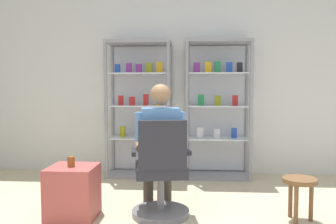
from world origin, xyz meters
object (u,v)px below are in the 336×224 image
office_chair (161,178)px  storage_crate (73,193)px  display_cabinet_left (140,108)px  seated_shopkeeper (160,142)px  display_cabinet_right (217,108)px  tea_glass (71,162)px  wooden_stool (300,187)px

office_chair → storage_crate: bearing=-174.5°
office_chair → storage_crate: office_chair is taller
display_cabinet_left → storage_crate: (-0.38, -1.74, -0.71)m
display_cabinet_left → storage_crate: size_ratio=3.74×
seated_shopkeeper → storage_crate: 0.96m
storage_crate → display_cabinet_right: bearing=49.6°
office_chair → seated_shopkeeper: size_ratio=0.74×
office_chair → tea_glass: size_ratio=9.92×
display_cabinet_left → seated_shopkeeper: 1.58m
display_cabinet_right → seated_shopkeeper: 1.66m
display_cabinet_right → storage_crate: 2.39m
seated_shopkeeper → tea_glass: (-0.82, -0.25, -0.16)m
display_cabinet_left → storage_crate: bearing=-102.4°
seated_shopkeeper → storage_crate: bearing=-163.4°
seated_shopkeeper → storage_crate: size_ratio=2.54×
seated_shopkeeper → wooden_stool: size_ratio=3.16×
display_cabinet_right → office_chair: display_cabinet_right is taller
display_cabinet_left → tea_glass: display_cabinet_left is taller
display_cabinet_right → tea_glass: 2.33m
office_chair → wooden_stool: 1.31m
office_chair → display_cabinet_left: bearing=105.5°
office_chair → seated_shopkeeper: seated_shopkeeper is taller
display_cabinet_right → wooden_stool: bearing=-67.9°
office_chair → storage_crate: (-0.84, -0.08, -0.14)m
display_cabinet_right → wooden_stool: size_ratio=4.65×
seated_shopkeeper → storage_crate: seated_shopkeeper is taller
seated_shopkeeper → tea_glass: size_ratio=13.33×
display_cabinet_right → tea_glass: (-1.49, -1.75, -0.41)m
tea_glass → storage_crate: bearing=61.3°
display_cabinet_right → storage_crate: (-1.48, -1.74, -0.72)m
display_cabinet_right → wooden_stool: display_cabinet_right is taller
display_cabinet_left → display_cabinet_right: same height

